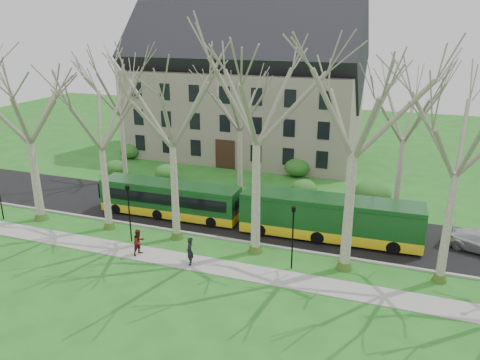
% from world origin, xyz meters
% --- Properties ---
extents(ground, '(120.00, 120.00, 0.00)m').
position_xyz_m(ground, '(0.00, 0.00, 0.00)').
color(ground, '#22681D').
rests_on(ground, ground).
extents(sidewalk, '(70.00, 2.00, 0.06)m').
position_xyz_m(sidewalk, '(0.00, -2.50, 0.03)').
color(sidewalk, gray).
rests_on(sidewalk, ground).
extents(road, '(80.00, 8.00, 0.06)m').
position_xyz_m(road, '(0.00, 5.50, 0.03)').
color(road, black).
rests_on(road, ground).
extents(curb, '(80.00, 0.25, 0.14)m').
position_xyz_m(curb, '(0.00, 1.50, 0.07)').
color(curb, '#A5A39E').
rests_on(curb, ground).
extents(building, '(26.50, 12.20, 16.00)m').
position_xyz_m(building, '(-6.00, 24.00, 8.07)').
color(building, gray).
rests_on(building, ground).
extents(tree_row_verge, '(49.00, 7.00, 14.00)m').
position_xyz_m(tree_row_verge, '(0.00, 0.30, 7.00)').
color(tree_row_verge, gray).
rests_on(tree_row_verge, ground).
extents(tree_row_far, '(33.00, 7.00, 12.00)m').
position_xyz_m(tree_row_far, '(-1.33, 11.00, 6.00)').
color(tree_row_far, gray).
rests_on(tree_row_far, ground).
extents(lamp_row, '(36.22, 0.22, 4.30)m').
position_xyz_m(lamp_row, '(-0.00, -1.00, 2.57)').
color(lamp_row, black).
rests_on(lamp_row, ground).
extents(hedges, '(30.60, 8.60, 2.00)m').
position_xyz_m(hedges, '(-4.67, 14.00, 1.00)').
color(hedges, '#1C6226').
rests_on(hedges, ground).
extents(bus_lead, '(11.68, 2.61, 2.91)m').
position_xyz_m(bus_lead, '(-5.46, 4.11, 1.51)').
color(bus_lead, '#13451B').
rests_on(bus_lead, road).
extents(bus_follow, '(13.10, 3.13, 3.25)m').
position_xyz_m(bus_follow, '(7.54, 4.24, 1.69)').
color(bus_follow, '#13451B').
rests_on(bus_follow, road).
extents(pedestrian_a, '(0.70, 0.82, 1.90)m').
position_xyz_m(pedestrian_a, '(-0.41, -2.79, 1.01)').
color(pedestrian_a, black).
rests_on(pedestrian_a, sidewalk).
extents(pedestrian_b, '(0.93, 1.06, 1.84)m').
position_xyz_m(pedestrian_b, '(-4.28, -2.70, 0.98)').
color(pedestrian_b, '#5A1417').
rests_on(pedestrian_b, sidewalk).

